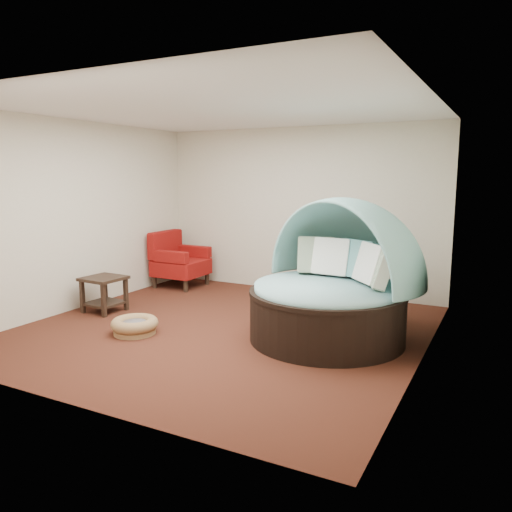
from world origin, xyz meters
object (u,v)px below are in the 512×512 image
at_px(red_armchair, 178,261).
at_px(side_table, 104,289).
at_px(canopy_daybed, 334,274).
at_px(pet_basket, 135,325).

height_order(red_armchair, side_table, red_armchair).
height_order(canopy_daybed, red_armchair, canopy_daybed).
relative_size(red_armchair, side_table, 1.74).
distance_m(canopy_daybed, pet_basket, 2.60).
bearing_deg(canopy_daybed, pet_basket, -131.49).
relative_size(canopy_daybed, red_armchair, 2.56).
bearing_deg(side_table, canopy_daybed, 6.69).
xyz_separation_m(pet_basket, red_armchair, (-1.16, 2.53, 0.35)).
bearing_deg(canopy_daybed, side_table, -148.46).
distance_m(red_armchair, side_table, 1.92).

